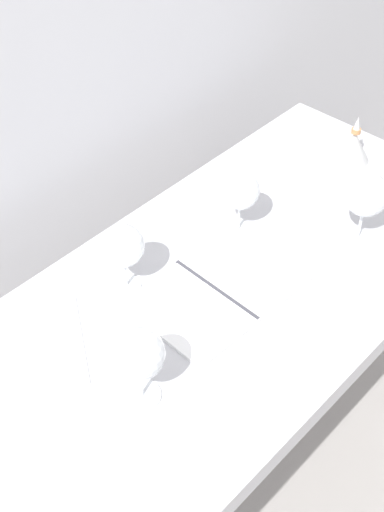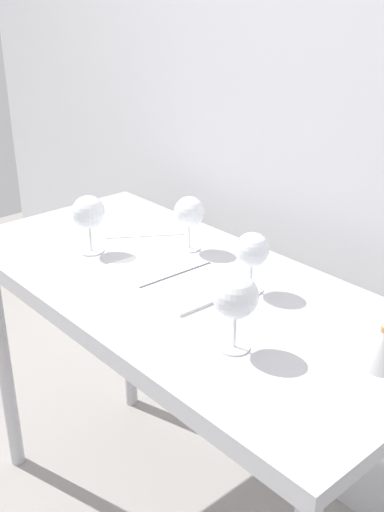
# 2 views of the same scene
# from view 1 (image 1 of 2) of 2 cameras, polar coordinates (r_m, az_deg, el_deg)

# --- Properties ---
(ground_plane) EXTENTS (6.00, 6.00, 0.00)m
(ground_plane) POSITION_cam_1_polar(r_m,az_deg,el_deg) (2.27, 1.91, -18.33)
(ground_plane) COLOR #9A9590
(back_wall) EXTENTS (3.80, 0.04, 2.60)m
(back_wall) POSITION_cam_1_polar(r_m,az_deg,el_deg) (1.60, -10.86, 16.71)
(back_wall) COLOR silver
(back_wall) RESTS_ON ground_plane
(steel_counter) EXTENTS (1.40, 0.65, 0.90)m
(steel_counter) POSITION_cam_1_polar(r_m,az_deg,el_deg) (1.61, 2.72, -4.96)
(steel_counter) COLOR #B6B6BB
(steel_counter) RESTS_ON ground_plane
(wine_glass_far_left) EXTENTS (0.09, 0.09, 0.16)m
(wine_glass_far_left) POSITION_cam_1_polar(r_m,az_deg,el_deg) (1.46, -5.49, 0.68)
(wine_glass_far_left) COLOR white
(wine_glass_far_left) RESTS_ON steel_counter
(wine_glass_near_left) EXTENTS (0.10, 0.10, 0.17)m
(wine_glass_near_left) POSITION_cam_1_polar(r_m,az_deg,el_deg) (1.26, -4.26, -7.89)
(wine_glass_near_left) COLOR white
(wine_glass_near_left) RESTS_ON steel_counter
(wine_glass_near_right) EXTENTS (0.10, 0.10, 0.18)m
(wine_glass_near_right) POSITION_cam_1_polar(r_m,az_deg,el_deg) (1.61, 13.68, 4.66)
(wine_glass_near_right) COLOR white
(wine_glass_near_right) RESTS_ON steel_counter
(wine_glass_far_right) EXTENTS (0.09, 0.09, 0.16)m
(wine_glass_far_right) POSITION_cam_1_polar(r_m,az_deg,el_deg) (1.60, 3.85, 5.11)
(wine_glass_far_right) COLOR white
(wine_glass_far_right) RESTS_ON steel_counter
(open_notebook) EXTENTS (0.35, 0.25, 0.01)m
(open_notebook) POSITION_cam_1_polar(r_m,az_deg,el_deg) (1.52, 2.03, -2.79)
(open_notebook) COLOR white
(open_notebook) RESTS_ON steel_counter
(tasting_sheet_upper) EXTENTS (0.28, 0.30, 0.00)m
(tasting_sheet_upper) POSITION_cam_1_polar(r_m,az_deg,el_deg) (1.45, -12.23, -7.02)
(tasting_sheet_upper) COLOR white
(tasting_sheet_upper) RESTS_ON steel_counter
(decanter_funnel) EXTENTS (0.09, 0.09, 0.13)m
(decanter_funnel) POSITION_cam_1_polar(r_m,az_deg,el_deg) (1.90, 12.70, 8.54)
(decanter_funnel) COLOR #B9B9B9
(decanter_funnel) RESTS_ON steel_counter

